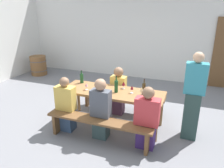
{
  "coord_description": "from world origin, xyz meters",
  "views": [
    {
      "loc": [
        1.42,
        -3.73,
        2.32
      ],
      "look_at": [
        0.0,
        0.0,
        0.9
      ],
      "focal_mm": 34.16,
      "sensor_mm": 36.0,
      "label": 1
    }
  ],
  "objects_px": {
    "wine_glass_0": "(142,90)",
    "wine_barrel": "(38,65)",
    "bench_near": "(99,124)",
    "standing_host": "(193,99)",
    "wine_glass_4": "(86,85)",
    "seated_guest_far_0": "(118,92)",
    "tasting_table": "(112,95)",
    "wine_glass_1": "(132,88)",
    "wine_bottle_0": "(116,86)",
    "wine_bottle_2": "(82,78)",
    "bench_far": "(122,97)",
    "wine_glass_2": "(124,84)",
    "seated_guest_near_1": "(101,110)",
    "seated_guest_near_0": "(66,106)",
    "wine_glass_3": "(151,96)",
    "wine_bottle_1": "(144,89)",
    "seated_guest_near_2": "(147,120)"
  },
  "relations": [
    {
      "from": "wine_glass_0",
      "to": "wine_barrel",
      "type": "relative_size",
      "value": 0.27
    },
    {
      "from": "bench_near",
      "to": "standing_host",
      "type": "bearing_deg",
      "value": 25.67
    },
    {
      "from": "wine_glass_4",
      "to": "seated_guest_far_0",
      "type": "relative_size",
      "value": 0.13
    },
    {
      "from": "tasting_table",
      "to": "wine_glass_1",
      "type": "bearing_deg",
      "value": 5.32
    },
    {
      "from": "wine_glass_0",
      "to": "wine_glass_4",
      "type": "bearing_deg",
      "value": -176.04
    },
    {
      "from": "tasting_table",
      "to": "wine_bottle_0",
      "type": "distance_m",
      "value": 0.23
    },
    {
      "from": "wine_bottle_0",
      "to": "wine_bottle_2",
      "type": "xyz_separation_m",
      "value": [
        -0.91,
        0.26,
        -0.02
      ]
    },
    {
      "from": "bench_far",
      "to": "wine_glass_4",
      "type": "distance_m",
      "value": 1.07
    },
    {
      "from": "wine_glass_2",
      "to": "standing_host",
      "type": "height_order",
      "value": "standing_host"
    },
    {
      "from": "wine_barrel",
      "to": "tasting_table",
      "type": "bearing_deg",
      "value": -32.19
    },
    {
      "from": "wine_bottle_2",
      "to": "wine_glass_4",
      "type": "xyz_separation_m",
      "value": [
        0.3,
        -0.35,
        -0.01
      ]
    },
    {
      "from": "seated_guest_near_1",
      "to": "seated_guest_far_0",
      "type": "height_order",
      "value": "seated_guest_near_1"
    },
    {
      "from": "tasting_table",
      "to": "wine_barrel",
      "type": "distance_m",
      "value": 4.51
    },
    {
      "from": "tasting_table",
      "to": "seated_guest_near_0",
      "type": "distance_m",
      "value": 0.94
    },
    {
      "from": "bench_near",
      "to": "wine_bottle_0",
      "type": "height_order",
      "value": "wine_bottle_0"
    },
    {
      "from": "tasting_table",
      "to": "seated_guest_near_0",
      "type": "bearing_deg",
      "value": -145.84
    },
    {
      "from": "tasting_table",
      "to": "wine_glass_3",
      "type": "distance_m",
      "value": 0.89
    },
    {
      "from": "wine_bottle_1",
      "to": "wine_glass_4",
      "type": "distance_m",
      "value": 1.16
    },
    {
      "from": "tasting_table",
      "to": "wine_glass_0",
      "type": "distance_m",
      "value": 0.65
    },
    {
      "from": "wine_bottle_2",
      "to": "wine_glass_3",
      "type": "distance_m",
      "value": 1.7
    },
    {
      "from": "seated_guest_near_0",
      "to": "standing_host",
      "type": "bearing_deg",
      "value": -75.68
    },
    {
      "from": "wine_glass_2",
      "to": "seated_guest_near_2",
      "type": "bearing_deg",
      "value": -48.08
    },
    {
      "from": "wine_barrel",
      "to": "wine_glass_4",
      "type": "bearing_deg",
      "value": -37.38
    },
    {
      "from": "wine_glass_2",
      "to": "wine_barrel",
      "type": "xyz_separation_m",
      "value": [
        -3.98,
        2.18,
        -0.51
      ]
    },
    {
      "from": "seated_guest_near_2",
      "to": "standing_host",
      "type": "distance_m",
      "value": 0.95
    },
    {
      "from": "wine_bottle_1",
      "to": "wine_barrel",
      "type": "distance_m",
      "value": 5.05
    },
    {
      "from": "wine_bottle_0",
      "to": "seated_guest_near_1",
      "type": "xyz_separation_m",
      "value": [
        -0.12,
        -0.49,
        -0.32
      ]
    },
    {
      "from": "wine_glass_3",
      "to": "bench_near",
      "type": "bearing_deg",
      "value": -152.91
    },
    {
      "from": "tasting_table",
      "to": "wine_bottle_0",
      "type": "height_order",
      "value": "wine_bottle_0"
    },
    {
      "from": "wine_bottle_2",
      "to": "seated_guest_near_0",
      "type": "relative_size",
      "value": 0.26
    },
    {
      "from": "wine_bottle_2",
      "to": "wine_glass_4",
      "type": "relative_size",
      "value": 1.96
    },
    {
      "from": "tasting_table",
      "to": "seated_guest_near_1",
      "type": "distance_m",
      "value": 0.53
    },
    {
      "from": "bench_far",
      "to": "wine_glass_0",
      "type": "bearing_deg",
      "value": -49.23
    },
    {
      "from": "wine_glass_0",
      "to": "seated_guest_near_2",
      "type": "relative_size",
      "value": 0.17
    },
    {
      "from": "wine_bottle_1",
      "to": "wine_barrel",
      "type": "height_order",
      "value": "wine_bottle_1"
    },
    {
      "from": "seated_guest_far_0",
      "to": "tasting_table",
      "type": "bearing_deg",
      "value": 4.76
    },
    {
      "from": "wine_bottle_0",
      "to": "seated_guest_near_2",
      "type": "height_order",
      "value": "seated_guest_near_2"
    },
    {
      "from": "seated_guest_far_0",
      "to": "wine_barrel",
      "type": "height_order",
      "value": "seated_guest_far_0"
    },
    {
      "from": "tasting_table",
      "to": "wine_glass_1",
      "type": "height_order",
      "value": "wine_glass_1"
    },
    {
      "from": "tasting_table",
      "to": "wine_glass_1",
      "type": "distance_m",
      "value": 0.45
    },
    {
      "from": "bench_far",
      "to": "seated_guest_near_0",
      "type": "height_order",
      "value": "seated_guest_near_0"
    },
    {
      "from": "bench_far",
      "to": "wine_glass_3",
      "type": "distance_m",
      "value": 1.33
    },
    {
      "from": "wine_glass_3",
      "to": "wine_glass_4",
      "type": "bearing_deg",
      "value": 174.7
    },
    {
      "from": "wine_glass_3",
      "to": "wine_glass_4",
      "type": "height_order",
      "value": "wine_glass_3"
    },
    {
      "from": "wine_barrel",
      "to": "seated_guest_near_0",
      "type": "bearing_deg",
      "value": -43.78
    },
    {
      "from": "wine_glass_2",
      "to": "tasting_table",
      "type": "bearing_deg",
      "value": -128.5
    },
    {
      "from": "seated_guest_near_2",
      "to": "wine_glass_4",
      "type": "bearing_deg",
      "value": 73.51
    },
    {
      "from": "wine_bottle_2",
      "to": "wine_glass_1",
      "type": "relative_size",
      "value": 1.81
    },
    {
      "from": "bench_near",
      "to": "wine_glass_2",
      "type": "bearing_deg",
      "value": 78.99
    },
    {
      "from": "wine_bottle_1",
      "to": "wine_glass_3",
      "type": "bearing_deg",
      "value": -56.54
    }
  ]
}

